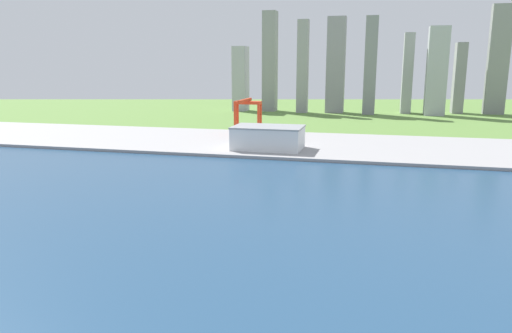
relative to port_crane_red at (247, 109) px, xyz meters
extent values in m
plane|color=#5A813A|center=(95.83, -224.84, -28.55)|extent=(2400.00, 2400.00, 0.00)
cube|color=navy|center=(95.83, -284.84, -28.47)|extent=(840.00, 360.00, 0.15)
cube|color=#989697|center=(95.83, -34.84, -27.30)|extent=(840.00, 140.00, 2.50)
cube|color=red|center=(-11.80, -2.21, -10.93)|extent=(2.20, 2.20, 30.24)
cube|color=red|center=(11.80, -2.21, -10.93)|extent=(2.20, 2.20, 30.24)
cube|color=red|center=(-11.80, 5.79, -10.93)|extent=(2.20, 2.20, 30.24)
cube|color=red|center=(11.80, 5.79, -10.93)|extent=(2.20, 2.20, 30.24)
cube|color=red|center=(0.00, 1.79, 5.59)|extent=(25.99, 10.00, 2.80)
cube|color=red|center=(0.00, -8.47, 8.39)|extent=(2.60, 41.01, 2.60)
cube|color=white|center=(36.90, -70.92, -17.32)|extent=(55.44, 36.05, 17.45)
cube|color=gray|center=(36.90, -70.92, -8.00)|extent=(56.54, 36.77, 1.20)
cube|color=#A9A6B2|center=(-85.55, 273.95, 20.53)|extent=(21.05, 25.81, 98.16)
cube|color=gray|center=(-40.89, 281.69, 46.20)|extent=(20.04, 23.28, 149.50)
cube|color=gray|center=(12.16, 266.54, 38.87)|extent=(15.72, 15.62, 134.83)
cube|color=gray|center=(59.21, 281.06, 40.95)|extent=(26.26, 22.99, 139.00)
cube|color=gray|center=(109.51, 265.66, 40.18)|extent=(17.10, 18.70, 137.46)
cube|color=#9E9FA3|center=(162.41, 297.87, 29.33)|extent=(14.40, 25.82, 115.76)
cube|color=#A7AAB1|center=(200.00, 273.73, 32.67)|extent=(27.20, 23.88, 122.43)
cube|color=gray|center=(236.26, 316.67, 22.50)|extent=(14.91, 25.93, 102.10)
cube|color=gray|center=(285.38, 311.61, 48.21)|extent=(27.55, 14.72, 153.53)
camera|label=1|loc=(122.44, -447.87, 40.92)|focal=33.52mm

